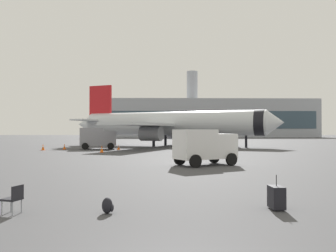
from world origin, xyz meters
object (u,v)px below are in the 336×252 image
(safety_cone_far, at_px, (64,147))
(cargo_van, at_px, (205,145))
(fuel_truck, at_px, (217,135))
(safety_cone_outer, at_px, (102,149))
(airplane_at_gate, at_px, (170,124))
(rolling_suitcase, at_px, (276,197))
(safety_cone_mid, at_px, (43,147))
(traveller_backpack, at_px, (108,206))
(service_truck, at_px, (98,137))
(gate_chair, at_px, (14,197))
(safety_cone_near, at_px, (119,147))

(safety_cone_far, bearing_deg, cargo_van, -53.42)
(fuel_truck, bearing_deg, safety_cone_outer, -136.94)
(airplane_at_gate, height_order, cargo_van, airplane_at_gate)
(airplane_at_gate, height_order, rolling_suitcase, airplane_at_gate)
(safety_cone_mid, bearing_deg, traveller_backpack, -68.45)
(service_truck, distance_m, traveller_backpack, 37.23)
(cargo_van, height_order, safety_cone_far, cargo_van)
(fuel_truck, relative_size, safety_cone_mid, 7.73)
(safety_cone_outer, relative_size, traveller_backpack, 1.70)
(airplane_at_gate, distance_m, traveller_backpack, 45.10)
(safety_cone_mid, distance_m, safety_cone_far, 2.92)
(gate_chair, bearing_deg, service_truck, 96.34)
(safety_cone_far, bearing_deg, rolling_suitcase, -65.09)
(fuel_truck, bearing_deg, rolling_suitcase, -97.26)
(traveller_backpack, bearing_deg, service_truck, 100.65)
(service_truck, xyz_separation_m, safety_cone_mid, (-6.53, -2.64, -1.21))
(gate_chair, bearing_deg, safety_cone_mid, 107.33)
(safety_cone_mid, distance_m, safety_cone_outer, 9.60)
(cargo_van, distance_m, traveller_backpack, 15.07)
(airplane_at_gate, xyz_separation_m, gate_chair, (-6.09, -44.85, -3.16))
(airplane_at_gate, height_order, safety_cone_near, airplane_at_gate)
(service_truck, height_order, fuel_truck, fuel_truck)
(airplane_at_gate, xyz_separation_m, safety_cone_far, (-14.45, -9.04, -3.27))
(airplane_at_gate, height_order, traveller_backpack, airplane_at_gate)
(service_truck, bearing_deg, gate_chair, -83.66)
(airplane_at_gate, relative_size, safety_cone_mid, 42.68)
(safety_cone_mid, bearing_deg, service_truck, 22.02)
(fuel_truck, bearing_deg, cargo_van, -101.37)
(service_truck, height_order, traveller_backpack, service_truck)
(safety_cone_far, height_order, traveller_backpack, safety_cone_far)
(fuel_truck, xyz_separation_m, safety_cone_outer, (-15.91, -14.87, -1.37))
(traveller_backpack, bearing_deg, safety_cone_mid, 111.55)
(safety_cone_near, xyz_separation_m, safety_cone_far, (-7.36, 0.99, 0.06))
(service_truck, distance_m, gate_chair, 36.80)
(safety_cone_near, bearing_deg, rolling_suitcase, -75.21)
(safety_cone_outer, xyz_separation_m, traveller_backpack, (5.07, -29.18, -0.17))
(safety_cone_outer, bearing_deg, fuel_truck, 43.06)
(rolling_suitcase, bearing_deg, airplane_at_gate, 92.59)
(cargo_van, bearing_deg, airplane_at_gate, 92.94)
(fuel_truck, xyz_separation_m, safety_cone_mid, (-24.25, -10.12, -1.38))
(fuel_truck, relative_size, traveller_backpack, 12.81)
(fuel_truck, relative_size, cargo_van, 1.27)
(airplane_at_gate, relative_size, cargo_van, 7.04)
(safety_cone_near, relative_size, safety_cone_outer, 0.81)
(service_truck, distance_m, rolling_suitcase, 38.20)
(safety_cone_mid, height_order, traveller_backpack, safety_cone_mid)
(gate_chair, bearing_deg, safety_cone_outer, 94.41)
(fuel_truck, bearing_deg, safety_cone_near, -147.82)
(service_truck, xyz_separation_m, safety_cone_outer, (1.81, -7.39, -1.20))
(safety_cone_far, distance_m, safety_cone_outer, 9.02)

